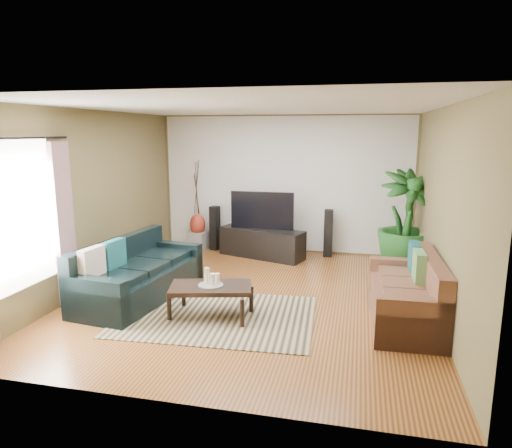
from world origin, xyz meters
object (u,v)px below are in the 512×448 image
(tv_stand, at_px, (262,243))
(potted_plant, at_px, (406,222))
(pedestal, at_px, (198,240))
(side_table, at_px, (130,261))
(vase, at_px, (198,224))
(sofa_right, at_px, (405,289))
(television, at_px, (262,210))
(speaker_left, at_px, (215,228))
(speaker_right, at_px, (328,233))
(sofa_left, at_px, (140,269))
(coffee_table, at_px, (211,301))

(tv_stand, bearing_deg, potted_plant, 10.39)
(pedestal, bearing_deg, side_table, -104.16)
(vase, height_order, side_table, vase)
(sofa_right, bearing_deg, vase, -128.58)
(potted_plant, distance_m, vase, 4.08)
(television, relative_size, vase, 2.72)
(potted_plant, bearing_deg, speaker_left, 169.29)
(sofa_right, relative_size, speaker_right, 1.96)
(sofa_left, bearing_deg, vase, 10.95)
(potted_plant, relative_size, vase, 3.93)
(sofa_right, distance_m, speaker_right, 3.14)
(coffee_table, distance_m, tv_stand, 2.98)
(coffee_table, distance_m, vase, 3.61)
(potted_plant, xyz_separation_m, vase, (-4.01, 0.69, -0.37))
(sofa_right, distance_m, side_table, 4.43)
(side_table, bearing_deg, tv_stand, 40.00)
(television, height_order, vase, television)
(pedestal, bearing_deg, sofa_left, -86.56)
(tv_stand, height_order, speaker_right, speaker_right)
(television, xyz_separation_m, speaker_left, (-1.05, 0.32, -0.46))
(coffee_table, relative_size, television, 0.86)
(sofa_left, bearing_deg, coffee_table, -102.21)
(tv_stand, distance_m, side_table, 2.50)
(speaker_right, relative_size, potted_plant, 0.52)
(potted_plant, height_order, side_table, potted_plant)
(tv_stand, bearing_deg, speaker_right, 33.44)
(pedestal, bearing_deg, tv_stand, -13.36)
(potted_plant, distance_m, side_table, 4.72)
(speaker_left, relative_size, speaker_right, 0.98)
(tv_stand, bearing_deg, sofa_right, -28.95)
(television, bearing_deg, coffee_table, -90.64)
(coffee_table, distance_m, television, 3.08)
(sofa_left, height_order, television, television)
(coffee_table, height_order, pedestal, coffee_table)
(television, bearing_deg, sofa_right, -47.25)
(television, height_order, side_table, television)
(side_table, bearing_deg, sofa_left, -54.64)
(sofa_right, relative_size, potted_plant, 1.02)
(tv_stand, height_order, television, television)
(vase, bearing_deg, potted_plant, -9.73)
(coffee_table, height_order, tv_stand, tv_stand)
(speaker_left, bearing_deg, side_table, -99.19)
(sofa_left, relative_size, side_table, 4.40)
(vase, bearing_deg, sofa_right, -37.30)
(vase, bearing_deg, speaker_right, 0.00)
(coffee_table, xyz_separation_m, vase, (-1.39, 3.32, 0.29))
(potted_plant, bearing_deg, sofa_right, -94.67)
(television, xyz_separation_m, speaker_right, (1.23, 0.32, -0.45))
(vase, xyz_separation_m, side_table, (-0.49, -1.95, -0.26))
(sofa_left, relative_size, speaker_left, 2.40)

